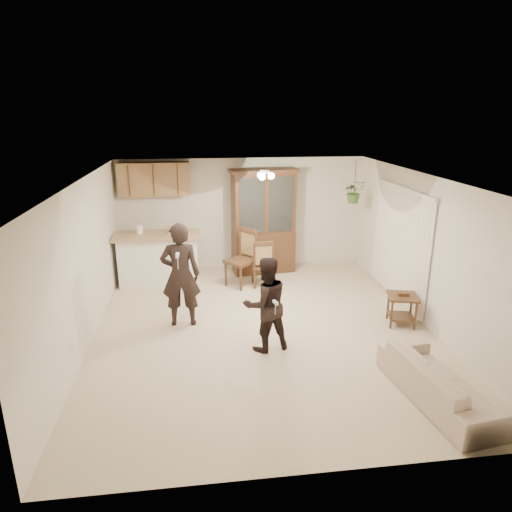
{
  "coord_description": "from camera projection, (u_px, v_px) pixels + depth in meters",
  "views": [
    {
      "loc": [
        -1.0,
        -6.85,
        3.5
      ],
      "look_at": [
        -0.06,
        0.4,
        1.15
      ],
      "focal_mm": 32.0,
      "sensor_mm": 36.0,
      "label": 1
    }
  ],
  "objects": [
    {
      "name": "floor",
      "position": [
        263.0,
        328.0,
        7.66
      ],
      "size": [
        6.5,
        6.5,
        0.0
      ],
      "primitive_type": "plane",
      "color": "beige",
      "rests_on": "ground"
    },
    {
      "name": "ceiling",
      "position": [
        263.0,
        179.0,
        6.9
      ],
      "size": [
        5.5,
        6.5,
        0.02
      ],
      "primitive_type": "cube",
      "color": "silver",
      "rests_on": "wall_back"
    },
    {
      "name": "wall_back",
      "position": [
        242.0,
        214.0,
        10.35
      ],
      "size": [
        5.5,
        0.02,
        2.5
      ],
      "primitive_type": "cube",
      "color": "silver",
      "rests_on": "ground"
    },
    {
      "name": "wall_front",
      "position": [
        313.0,
        365.0,
        4.21
      ],
      "size": [
        5.5,
        0.02,
        2.5
      ],
      "primitive_type": "cube",
      "color": "silver",
      "rests_on": "ground"
    },
    {
      "name": "wall_left",
      "position": [
        84.0,
        265.0,
        6.94
      ],
      "size": [
        0.02,
        6.5,
        2.5
      ],
      "primitive_type": "cube",
      "color": "silver",
      "rests_on": "ground"
    },
    {
      "name": "wall_right",
      "position": [
        425.0,
        251.0,
        7.62
      ],
      "size": [
        0.02,
        6.5,
        2.5
      ],
      "primitive_type": "cube",
      "color": "silver",
      "rests_on": "ground"
    },
    {
      "name": "breakfast_bar",
      "position": [
        159.0,
        261.0,
        9.5
      ],
      "size": [
        1.6,
        0.55,
        1.0
      ],
      "primitive_type": "cube",
      "color": "white",
      "rests_on": "floor"
    },
    {
      "name": "bar_top",
      "position": [
        157.0,
        235.0,
        9.33
      ],
      "size": [
        1.75,
        0.7,
        0.08
      ],
      "primitive_type": "cube",
      "color": "tan",
      "rests_on": "breakfast_bar"
    },
    {
      "name": "upper_cabinets",
      "position": [
        154.0,
        179.0,
        9.69
      ],
      "size": [
        1.5,
        0.34,
        0.7
      ],
      "primitive_type": "cube",
      "color": "brown",
      "rests_on": "wall_back"
    },
    {
      "name": "vertical_blinds",
      "position": [
        399.0,
        245.0,
        8.51
      ],
      "size": [
        0.06,
        2.3,
        2.1
      ],
      "primitive_type": null,
      "color": "white",
      "rests_on": "wall_right"
    },
    {
      "name": "ceiling_fixture",
      "position": [
        265.0,
        175.0,
        8.09
      ],
      "size": [
        0.36,
        0.36,
        0.2
      ],
      "primitive_type": null,
      "color": "beige",
      "rests_on": "ceiling"
    },
    {
      "name": "hanging_plant",
      "position": [
        354.0,
        192.0,
        9.65
      ],
      "size": [
        0.43,
        0.37,
        0.48
      ],
      "primitive_type": "imported",
      "color": "#325522",
      "rests_on": "ceiling"
    },
    {
      "name": "plant_cord",
      "position": [
        355.0,
        176.0,
        9.55
      ],
      "size": [
        0.01,
        0.01,
        0.65
      ],
      "primitive_type": "cylinder",
      "color": "black",
      "rests_on": "ceiling"
    },
    {
      "name": "sofa",
      "position": [
        441.0,
        374.0,
        5.67
      ],
      "size": [
        0.97,
        1.95,
        0.73
      ],
      "primitive_type": "imported",
      "rotation": [
        0.0,
        0.0,
        1.7
      ],
      "color": "beige",
      "rests_on": "floor"
    },
    {
      "name": "adult",
      "position": [
        180.0,
        274.0,
        7.55
      ],
      "size": [
        0.67,
        0.45,
        1.8
      ],
      "primitive_type": "imported",
      "rotation": [
        0.0,
        0.0,
        3.11
      ],
      "color": "black",
      "rests_on": "floor"
    },
    {
      "name": "child",
      "position": [
        266.0,
        308.0,
        6.81
      ],
      "size": [
        0.76,
        0.66,
        1.35
      ],
      "primitive_type": "imported",
      "rotation": [
        0.0,
        0.0,
        3.4
      ],
      "color": "black",
      "rests_on": "floor"
    },
    {
      "name": "china_hutch",
      "position": [
        263.0,
        222.0,
        10.05
      ],
      "size": [
        1.52,
        0.75,
        2.3
      ],
      "rotation": [
        0.0,
        0.0,
        0.13
      ],
      "color": "#391F14",
      "rests_on": "floor"
    },
    {
      "name": "side_table",
      "position": [
        402.0,
        309.0,
        7.73
      ],
      "size": [
        0.59,
        0.59,
        0.59
      ],
      "rotation": [
        0.0,
        0.0,
        -0.26
      ],
      "color": "#391F14",
      "rests_on": "floor"
    },
    {
      "name": "chair_bar",
      "position": [
        134.0,
        267.0,
        9.76
      ],
      "size": [
        0.58,
        0.58,
        1.01
      ],
      "rotation": [
        0.0,
        0.0,
        0.36
      ],
      "color": "#391F14",
      "rests_on": "floor"
    },
    {
      "name": "chair_hutch_left",
      "position": [
        241.0,
        270.0,
        9.45
      ],
      "size": [
        0.74,
        0.74,
        1.19
      ],
      "rotation": [
        0.0,
        0.0,
        -0.87
      ],
      "color": "#391F14",
      "rests_on": "floor"
    },
    {
      "name": "chair_hutch_right",
      "position": [
        262.0,
        273.0,
        9.45
      ],
      "size": [
        0.45,
        0.45,
        1.01
      ],
      "rotation": [
        0.0,
        0.0,
        3.13
      ],
      "color": "#391F14",
      "rests_on": "floor"
    },
    {
      "name": "controller_adult",
      "position": [
        177.0,
        255.0,
        7.02
      ],
      "size": [
        0.05,
        0.16,
        0.05
      ],
      "primitive_type": "cube",
      "rotation": [
        0.0,
        0.0,
        3.11
      ],
      "color": "white",
      "rests_on": "adult"
    },
    {
      "name": "controller_child",
      "position": [
        275.0,
        303.0,
        6.44
      ],
      "size": [
        0.07,
        0.13,
        0.04
      ],
      "primitive_type": "cube",
      "rotation": [
        0.0,
        0.0,
        3.4
      ],
      "color": "white",
      "rests_on": "child"
    }
  ]
}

